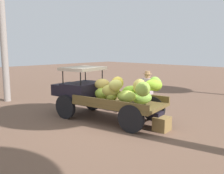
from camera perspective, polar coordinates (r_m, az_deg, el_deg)
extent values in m
plane|color=brown|center=(8.70, 0.87, -8.39)|extent=(60.00, 60.00, 0.00)
cube|color=black|center=(8.99, -0.53, -4.54)|extent=(4.02, 1.09, 0.16)
cylinder|color=black|center=(9.32, -10.74, -4.54)|extent=(0.90, 0.28, 0.89)
cylinder|color=black|center=(10.48, -4.54, -2.93)|extent=(0.90, 0.28, 0.89)
cylinder|color=black|center=(7.65, 4.39, -7.36)|extent=(0.90, 0.28, 0.89)
cylinder|color=black|center=(9.03, 9.49, -4.94)|extent=(0.90, 0.28, 0.89)
cube|color=brown|center=(8.71, 1.91, -3.78)|extent=(3.24, 2.19, 0.10)
cube|color=brown|center=(8.03, -1.16, -3.69)|extent=(2.97, 0.57, 0.22)
cube|color=brown|center=(9.35, 4.54, -1.93)|extent=(2.97, 0.57, 0.22)
cube|color=black|center=(9.65, -6.64, -0.63)|extent=(1.34, 1.68, 0.55)
cube|color=black|center=(10.26, -10.43, -0.46)|extent=(0.87, 1.16, 0.44)
cylinder|color=black|center=(9.41, -11.31, 2.40)|extent=(0.04, 0.04, 0.55)
cylinder|color=black|center=(10.34, -6.19, 3.09)|extent=(0.04, 0.04, 0.55)
cylinder|color=black|center=(8.80, -7.29, 2.07)|extent=(0.04, 0.04, 0.55)
cylinder|color=black|center=(9.80, -2.27, 2.82)|extent=(0.04, 0.04, 0.55)
cube|color=beige|center=(9.55, -6.73, 4.26)|extent=(1.45, 1.70, 0.12)
ellipsoid|color=#B8C641|center=(8.42, -0.09, -1.98)|extent=(0.68, 0.67, 0.53)
ellipsoid|color=#82B541|center=(8.27, 6.92, -2.45)|extent=(0.83, 0.85, 0.53)
ellipsoid|color=#A6C63F|center=(9.02, -2.35, -1.58)|extent=(0.62, 0.61, 0.55)
ellipsoid|color=#C5B150|center=(8.13, 6.39, 0.10)|extent=(0.52, 0.44, 0.52)
ellipsoid|color=#86C23C|center=(8.51, 10.02, 0.72)|extent=(0.65, 0.59, 0.57)
ellipsoid|color=gold|center=(8.36, -0.32, -0.87)|extent=(0.76, 0.63, 0.53)
ellipsoid|color=gold|center=(8.77, 1.23, 0.87)|extent=(0.58, 0.68, 0.63)
ellipsoid|color=tan|center=(9.13, -2.28, 0.67)|extent=(0.74, 0.73, 0.52)
ellipsoid|color=#90C12D|center=(8.35, 9.56, 0.43)|extent=(0.72, 0.71, 0.40)
ellipsoid|color=#8CAC3E|center=(7.61, 7.14, -0.48)|extent=(0.59, 0.59, 0.55)
ellipsoid|color=#A7C144|center=(8.02, 3.40, -2.16)|extent=(0.77, 0.73, 0.50)
ellipsoid|color=#C4BE52|center=(8.05, 0.78, 0.38)|extent=(0.62, 0.66, 0.46)
ellipsoid|color=#8AC331|center=(8.47, 4.45, -1.28)|extent=(0.84, 0.82, 0.59)
cylinder|color=#47596B|center=(9.61, 8.70, -4.16)|extent=(0.15, 0.15, 0.86)
cylinder|color=#47596B|center=(9.76, 7.43, -3.93)|extent=(0.15, 0.15, 0.86)
cube|color=#C0A9AB|center=(9.55, 8.15, 0.21)|extent=(0.40, 0.25, 0.59)
cylinder|color=#C0A9AB|center=(9.40, 8.32, 0.62)|extent=(0.33, 0.37, 0.10)
cylinder|color=#C0A9AB|center=(9.51, 7.33, 0.74)|extent=(0.32, 0.38, 0.10)
sphere|color=tan|center=(9.50, 8.21, 2.63)|extent=(0.22, 0.22, 0.22)
cylinder|color=#9B744D|center=(9.49, 8.22, 3.03)|extent=(0.34, 0.34, 0.02)
cylinder|color=#9B744D|center=(9.49, 8.22, 3.39)|extent=(0.20, 0.20, 0.10)
cube|color=olive|center=(8.04, 11.48, -8.34)|extent=(0.48, 0.53, 0.45)
cylinder|color=gray|center=(13.27, -24.25, 17.17)|extent=(0.32, 0.32, 9.34)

